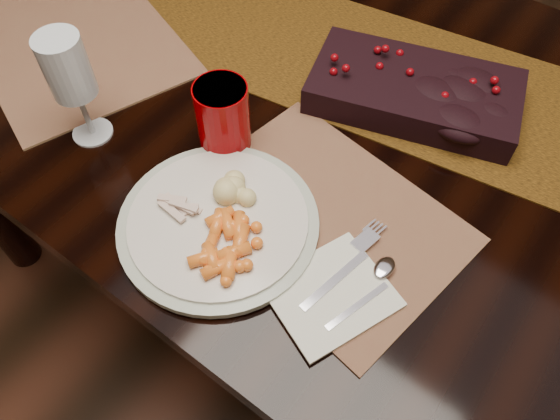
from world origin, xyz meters
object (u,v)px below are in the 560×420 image
Objects in this scene: placemat_main at (324,217)px; red_cup at (223,116)px; wine_glass at (76,90)px; centerpiece at (415,88)px; turkey_shreds at (179,206)px; mashed_potatoes at (241,185)px; napkin at (331,294)px; dinner_plate at (218,223)px; dining_table at (340,230)px; baby_carrots at (225,246)px.

placemat_main is 0.23m from red_cup.
red_cup is 0.60× the size of wine_glass.
centerpiece reaches higher than turkey_shreds.
mashed_potatoes is 0.46× the size of napkin.
centerpiece is 1.81× the size of wine_glass.
centerpiece is at bearing 75.50° from dinner_plate.
turkey_shreds is 0.59× the size of red_cup.
placemat_main is at bearing -7.33° from red_cup.
dining_table is at bearing 53.25° from red_cup.
napkin is 0.50m from wine_glass.
baby_carrots is 0.22m from red_cup.
baby_carrots is (-0.06, -0.43, -0.01)m from centerpiece.
baby_carrots reaches higher than dining_table.
centerpiece is 0.30m from placemat_main.
baby_carrots is (0.04, -0.03, 0.02)m from dinner_plate.
napkin reaches higher than placemat_main.
dining_table is 0.66m from wine_glass.
red_cup reaches higher than mashed_potatoes.
napkin is (0.15, -0.32, 0.38)m from dining_table.
dining_table is 0.50m from red_cup.
red_cup is at bearing 105.18° from turkey_shreds.
mashed_potatoes is (-0.00, 0.06, 0.03)m from dinner_plate.
placemat_main is at bearing 150.14° from napkin.
napkin is (0.20, 0.01, -0.01)m from dinner_plate.
centerpiece is at bearing 43.90° from wine_glass.
dinner_plate is 0.06m from turkey_shreds.
mashed_potatoes reaches higher than dining_table.
centerpiece is 1.18× the size of dinner_plate.
centerpiece is at bearing 125.16° from napkin.
wine_glass is (-0.41, -0.09, 0.10)m from placemat_main.
turkey_shreds is at bearing -106.25° from dining_table.
baby_carrots is at bearing -37.80° from dinner_plate.
napkin is at bearing -42.65° from placemat_main.
red_cup reaches higher than baby_carrots.
dinner_plate reaches higher than dining_table.
dinner_plate is 0.20m from napkin.
dinner_plate is at bearing -97.54° from dining_table.
baby_carrots is at bearing -109.01° from placemat_main.
turkey_shreds is 0.44× the size of napkin.
mashed_potatoes is at bearing 115.88° from baby_carrots.
wine_glass is at bearing -148.89° from red_cup.
dining_table is 0.54m from turkey_shreds.
dining_table is at bearing 73.75° from turkey_shreds.
dining_table is at bearing 137.47° from napkin.
wine_glass is at bearing -136.10° from centerpiece.
turkey_shreds is (-0.05, -0.08, -0.01)m from mashed_potatoes.
dining_table is at bearing 42.44° from wine_glass.
baby_carrots is at bearing -90.29° from dining_table.
turkey_shreds reaches higher than dining_table.
turkey_shreds is at bearing -161.54° from dinner_plate.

